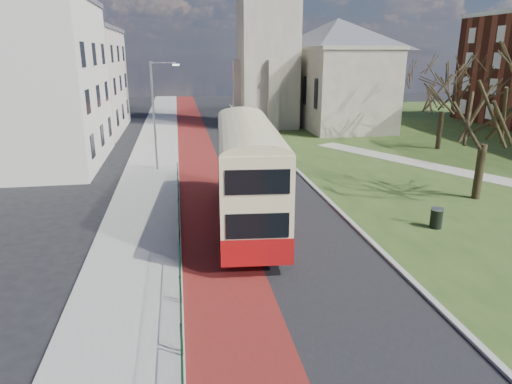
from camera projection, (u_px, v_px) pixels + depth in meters
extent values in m
plane|color=black|center=(252.00, 272.00, 18.93)|extent=(160.00, 160.00, 0.00)
cube|color=black|center=(232.00, 162.00, 38.02)|extent=(9.00, 120.00, 0.01)
cube|color=#591414|center=(199.00, 163.00, 37.58)|extent=(3.40, 120.00, 0.01)
cube|color=gray|center=(152.00, 164.00, 36.96)|extent=(4.00, 120.00, 0.12)
cube|color=#999993|center=(177.00, 163.00, 37.28)|extent=(0.25, 120.00, 0.13)
cube|color=#999993|center=(280.00, 154.00, 40.62)|extent=(0.25, 80.00, 0.13)
cube|color=#2E4619|center=(482.00, 147.00, 43.83)|extent=(40.00, 80.00, 0.04)
cylinder|color=#0C341E|center=(178.00, 218.00, 21.90)|extent=(0.04, 24.00, 0.04)
cylinder|color=#0C341E|center=(179.00, 237.00, 22.18)|extent=(0.04, 24.00, 0.04)
cube|color=gray|center=(268.00, 23.00, 52.51)|extent=(6.50, 6.50, 24.00)
cube|color=gray|center=(335.00, 88.00, 56.07)|extent=(9.00, 18.00, 9.00)
pyramid|color=#565960|center=(338.00, 18.00, 53.70)|extent=(9.00, 18.00, 3.60)
cube|color=silver|center=(30.00, 86.00, 35.58)|extent=(10.00, 14.00, 12.50)
cube|color=beige|center=(74.00, 83.00, 50.88)|extent=(10.00, 16.00, 11.00)
cube|color=#565960|center=(68.00, 28.00, 49.19)|extent=(10.30, 16.30, 0.50)
cylinder|color=gray|center=(154.00, 117.00, 33.96)|extent=(0.16, 0.16, 8.00)
cylinder|color=gray|center=(163.00, 63.00, 32.96)|extent=(1.80, 0.10, 0.10)
cube|color=silver|center=(176.00, 65.00, 33.15)|extent=(0.50, 0.18, 0.12)
cube|color=#9B0E0F|center=(247.00, 203.00, 23.94)|extent=(4.00, 12.76, 1.14)
cube|color=beige|center=(247.00, 162.00, 23.29)|extent=(3.96, 12.69, 3.31)
cube|color=black|center=(220.00, 180.00, 23.80)|extent=(0.96, 10.26, 1.08)
cube|color=black|center=(274.00, 179.00, 24.03)|extent=(0.96, 10.26, 1.08)
cube|color=black|center=(219.00, 149.00, 22.98)|extent=(1.05, 11.26, 1.03)
cube|color=black|center=(275.00, 148.00, 23.20)|extent=(1.05, 11.26, 1.03)
cube|color=black|center=(241.00, 155.00, 29.54)|extent=(2.56, 0.30, 1.20)
cube|color=black|center=(241.00, 129.00, 29.04)|extent=(2.56, 0.30, 1.03)
cube|color=orange|center=(241.00, 119.00, 28.85)|extent=(2.04, 0.28, 0.34)
cylinder|color=black|center=(222.00, 191.00, 28.07)|extent=(0.44, 1.21, 1.19)
cylinder|color=black|center=(265.00, 189.00, 28.28)|extent=(0.44, 1.21, 1.19)
cylinder|color=black|center=(223.00, 242.00, 20.42)|extent=(0.44, 1.21, 1.19)
cylinder|color=black|center=(282.00, 240.00, 20.62)|extent=(0.44, 1.21, 1.19)
cylinder|color=#2F2717|center=(479.00, 172.00, 27.91)|extent=(0.57, 0.57, 3.42)
cylinder|color=#2E2417|center=(440.00, 130.00, 42.51)|extent=(0.52, 0.52, 3.48)
cylinder|color=black|center=(436.00, 219.00, 23.48)|extent=(0.68, 0.68, 0.99)
cylinder|color=gray|center=(437.00, 209.00, 23.32)|extent=(0.73, 0.73, 0.07)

